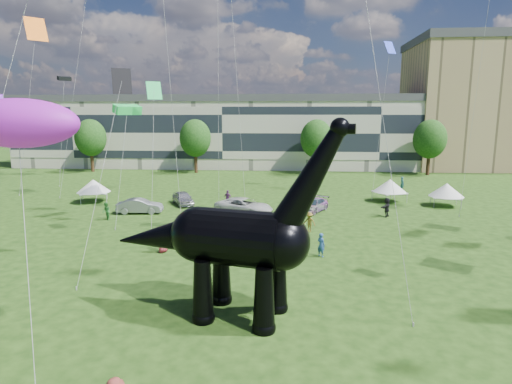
{
  "coord_description": "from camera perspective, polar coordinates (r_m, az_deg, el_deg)",
  "views": [
    {
      "loc": [
        3.47,
        -17.51,
        9.63
      ],
      "look_at": [
        1.54,
        8.0,
        5.0
      ],
      "focal_mm": 30.0,
      "sensor_mm": 36.0,
      "label": 1
    }
  ],
  "objects": [
    {
      "name": "ground",
      "position": [
        20.29,
        -6.36,
        -18.15
      ],
      "size": [
        220.0,
        220.0,
        0.0
      ],
      "primitive_type": "plane",
      "color": "#16330C",
      "rests_on": "ground"
    },
    {
      "name": "terrace_row",
      "position": [
        80.42,
        -3.91,
        7.65
      ],
      "size": [
        78.0,
        11.0,
        12.0
      ],
      "primitive_type": "cube",
      "color": "beige",
      "rests_on": "ground"
    },
    {
      "name": "apartment_block",
      "position": [
        90.25,
        28.67,
        9.9
      ],
      "size": [
        28.0,
        18.0,
        22.0
      ],
      "primitive_type": "cube",
      "color": "tan",
      "rests_on": "ground"
    },
    {
      "name": "tree_far_left",
      "position": [
        78.13,
        -21.21,
        7.13
      ],
      "size": [
        5.2,
        5.2,
        9.44
      ],
      "color": "#382314",
      "rests_on": "ground"
    },
    {
      "name": "tree_mid_left",
      "position": [
        72.27,
        -8.11,
        7.51
      ],
      "size": [
        5.2,
        5.2,
        9.44
      ],
      "color": "#382314",
      "rests_on": "ground"
    },
    {
      "name": "tree_mid_right",
      "position": [
        70.74,
        8.07,
        7.46
      ],
      "size": [
        5.2,
        5.2,
        9.44
      ],
      "color": "#382314",
      "rests_on": "ground"
    },
    {
      "name": "tree_far_right",
      "position": [
        74.1,
        22.2,
        6.93
      ],
      "size": [
        5.2,
        5.2,
        9.44
      ],
      "color": "#382314",
      "rests_on": "ground"
    },
    {
      "name": "dinosaur_sculpture",
      "position": [
        20.48,
        -3.45,
        -6.48
      ],
      "size": [
        12.1,
        4.79,
        9.9
      ],
      "rotation": [
        0.0,
        0.0,
        -0.25
      ],
      "color": "black",
      "rests_on": "ground"
    },
    {
      "name": "car_silver",
      "position": [
        47.04,
        -9.71,
        -0.81
      ],
      "size": [
        3.49,
        4.53,
        1.44
      ],
      "primitive_type": "imported",
      "rotation": [
        0.0,
        0.0,
        0.49
      ],
      "color": "#A9A9AD",
      "rests_on": "ground"
    },
    {
      "name": "car_grey",
      "position": [
        43.86,
        -15.23,
        -1.81
      ],
      "size": [
        4.57,
        2.01,
        1.46
      ],
      "primitive_type": "imported",
      "rotation": [
        0.0,
        0.0,
        1.68
      ],
      "color": "gray",
      "rests_on": "ground"
    },
    {
      "name": "car_white",
      "position": [
        41.85,
        -1.6,
        -1.92
      ],
      "size": [
        6.36,
        4.89,
        1.61
      ],
      "primitive_type": "imported",
      "rotation": [
        0.0,
        0.0,
        1.13
      ],
      "color": "silver",
      "rests_on": "ground"
    },
    {
      "name": "car_dark",
      "position": [
        43.45,
        7.62,
        -1.74
      ],
      "size": [
        3.8,
        4.91,
        1.33
      ],
      "primitive_type": "imported",
      "rotation": [
        0.0,
        0.0,
        -0.49
      ],
      "color": "#595960",
      "rests_on": "ground"
    },
    {
      "name": "gazebo_near",
      "position": [
        50.17,
        17.41,
        0.79
      ],
      "size": [
        4.79,
        4.79,
        2.54
      ],
      "rotation": [
        0.0,
        0.0,
        0.41
      ],
      "color": "silver",
      "rests_on": "ground"
    },
    {
      "name": "gazebo_far",
      "position": [
        49.69,
        24.06,
        0.23
      ],
      "size": [
        4.16,
        4.16,
        2.48
      ],
      "rotation": [
        0.0,
        0.0,
        -0.19
      ],
      "color": "silver",
      "rests_on": "ground"
    },
    {
      "name": "gazebo_left",
      "position": [
        51.14,
        -20.85,
        0.74
      ],
      "size": [
        4.71,
        4.71,
        2.52
      ],
      "rotation": [
        0.0,
        0.0,
        0.39
      ],
      "color": "silver",
      "rests_on": "ground"
    },
    {
      "name": "visitors",
      "position": [
        36.0,
        -5.44,
        -3.86
      ],
      "size": [
        43.14,
        44.96,
        1.87
      ],
      "color": "#A77853",
      "rests_on": "ground"
    },
    {
      "name": "kites",
      "position": [
        41.2,
        -16.0,
        23.02
      ],
      "size": [
        61.98,
        51.9,
        30.56
      ],
      "color": "red",
      "rests_on": "ground"
    }
  ]
}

